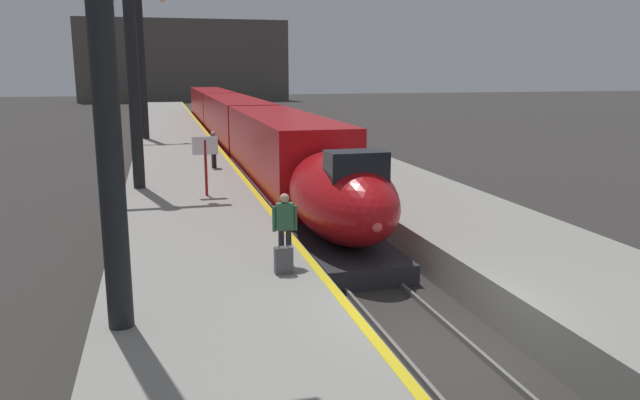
# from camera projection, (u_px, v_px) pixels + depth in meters

# --- Properties ---
(ground_plane) EXTENTS (260.00, 260.00, 0.00)m
(ground_plane) POSITION_uv_depth(u_px,v_px,m) (439.00, 356.00, 12.16)
(ground_plane) COLOR #33302D
(platform_left) EXTENTS (4.80, 110.00, 1.05)m
(platform_left) POSITION_uv_depth(u_px,v_px,m) (180.00, 161.00, 34.50)
(platform_left) COLOR gray
(platform_left) RESTS_ON ground
(platform_right) EXTENTS (4.80, 110.00, 1.05)m
(platform_right) POSITION_uv_depth(u_px,v_px,m) (321.00, 156.00, 36.49)
(platform_right) COLOR gray
(platform_right) RESTS_ON ground
(platform_left_safety_stripe) EXTENTS (0.20, 107.80, 0.01)m
(platform_left_safety_stripe) POSITION_uv_depth(u_px,v_px,m) (221.00, 150.00, 34.95)
(platform_left_safety_stripe) COLOR yellow
(platform_left_safety_stripe) RESTS_ON platform_left
(rail_main_left) EXTENTS (0.08, 110.00, 0.12)m
(rail_main_left) POSITION_uv_depth(u_px,v_px,m) (233.00, 160.00, 38.01)
(rail_main_left) COLOR slate
(rail_main_left) RESTS_ON ground
(rail_main_right) EXTENTS (0.08, 110.00, 0.12)m
(rail_main_right) POSITION_uv_depth(u_px,v_px,m) (258.00, 159.00, 38.38)
(rail_main_right) COLOR slate
(rail_main_right) RESTS_ON ground
(highspeed_train_main) EXTENTS (2.92, 56.46, 3.60)m
(highspeed_train_main) POSITION_uv_depth(u_px,v_px,m) (237.00, 124.00, 41.30)
(highspeed_train_main) COLOR #B20F14
(highspeed_train_main) RESTS_ON ground
(station_column_mid) EXTENTS (4.00, 0.68, 10.30)m
(station_column_mid) POSITION_uv_depth(u_px,v_px,m) (130.00, 22.00, 22.54)
(station_column_mid) COLOR black
(station_column_mid) RESTS_ON platform_left
(station_column_far) EXTENTS (4.00, 0.68, 9.71)m
(station_column_far) POSITION_uv_depth(u_px,v_px,m) (141.00, 48.00, 39.55)
(station_column_far) COLOR black
(station_column_far) RESTS_ON platform_left
(passenger_near_edge) EXTENTS (0.57, 0.25, 1.69)m
(passenger_near_edge) POSITION_uv_depth(u_px,v_px,m) (285.00, 224.00, 14.17)
(passenger_near_edge) COLOR #23232D
(passenger_near_edge) RESTS_ON platform_left
(passenger_mid_platform) EXTENTS (0.41, 0.47, 1.69)m
(passenger_mid_platform) POSITION_uv_depth(u_px,v_px,m) (214.00, 146.00, 28.40)
(passenger_mid_platform) COLOR #23232D
(passenger_mid_platform) RESTS_ON platform_left
(rolling_suitcase) EXTENTS (0.40, 0.22, 0.98)m
(rolling_suitcase) POSITION_uv_depth(u_px,v_px,m) (284.00, 260.00, 13.74)
(rolling_suitcase) COLOR #4C4C51
(rolling_suitcase) RESTS_ON platform_left
(departure_info_board) EXTENTS (0.90, 0.10, 2.12)m
(departure_info_board) POSITION_uv_depth(u_px,v_px,m) (205.00, 154.00, 22.01)
(departure_info_board) COLOR maroon
(departure_info_board) RESTS_ON platform_left
(terminus_back_wall) EXTENTS (36.00, 2.00, 14.00)m
(terminus_back_wall) POSITION_uv_depth(u_px,v_px,m) (185.00, 61.00, 107.34)
(terminus_back_wall) COLOR #4C4742
(terminus_back_wall) RESTS_ON ground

